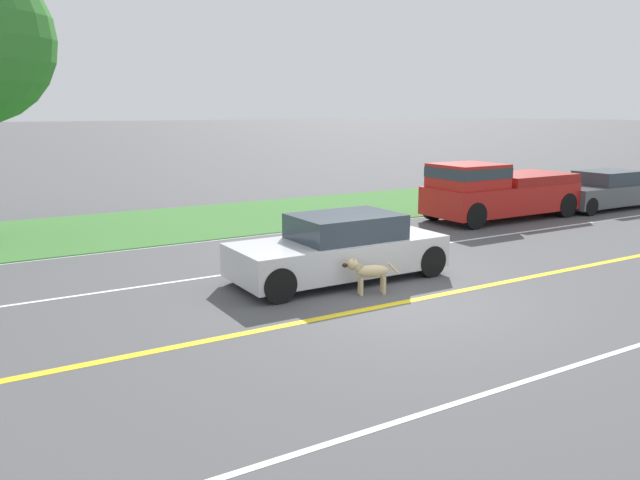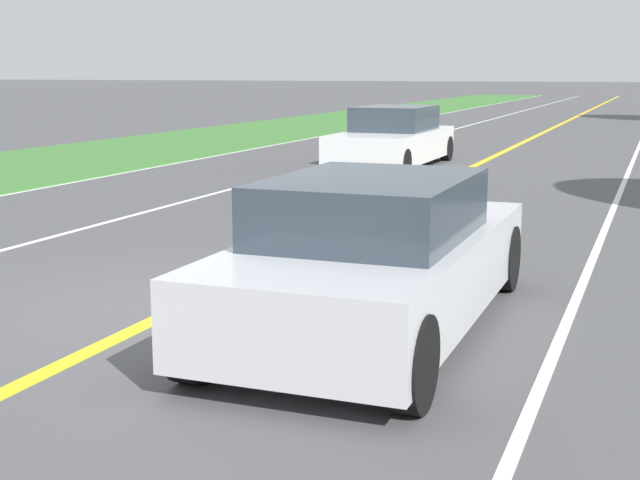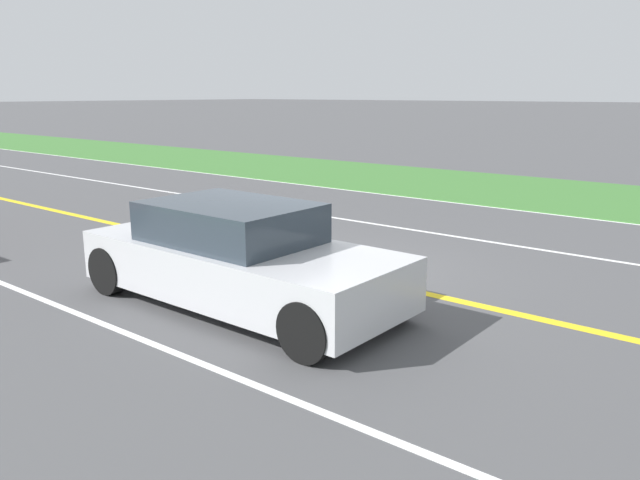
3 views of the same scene
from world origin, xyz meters
name	(u,v)px [view 1 (image 1 of 3)]	position (x,y,z in m)	size (l,w,h in m)	color
ground_plane	(402,302)	(0.00, 0.00, 0.00)	(400.00, 400.00, 0.00)	#4C4C4F
centre_divider_line	(402,302)	(0.00, 0.00, 0.00)	(0.18, 160.00, 0.01)	yellow
lane_edge_line_right	(245,237)	(7.00, 0.00, 0.00)	(0.14, 160.00, 0.01)	white
lane_dash_same_dir	(307,263)	(3.50, 0.00, 0.00)	(0.10, 160.00, 0.01)	white
lane_dash_oncoming	(563,369)	(-3.50, 0.00, 0.00)	(0.10, 160.00, 0.01)	white
grass_verge_right	(206,220)	(10.00, 0.00, 0.01)	(6.00, 160.00, 0.03)	#3D7533
ego_car	(340,249)	(1.96, 0.11, 0.64)	(1.83, 4.47, 1.36)	silver
dog	(367,271)	(0.76, 0.25, 0.46)	(0.47, 1.09, 0.74)	#D1B784
pickup_truck	(496,190)	(5.48, -8.10, 0.93)	(2.05, 5.21, 1.84)	red
car_trailing_near	(605,191)	(5.18, -13.25, 0.62)	(1.84, 4.54, 1.33)	#51565B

